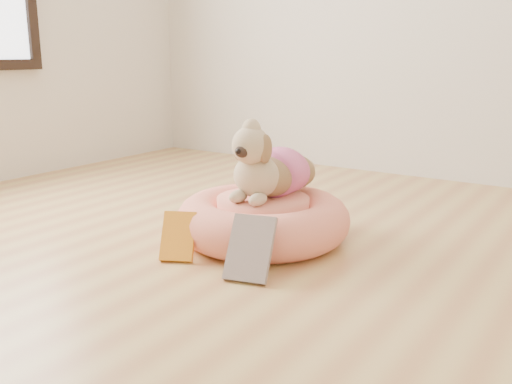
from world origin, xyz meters
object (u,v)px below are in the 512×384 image
Objects in this scene: dog at (269,156)px; book_yellow at (178,236)px; pet_bed at (263,220)px; book_white at (250,248)px.

book_yellow is (-0.15, -0.38, -0.26)m from dog.
pet_bed is 0.38m from book_yellow.
dog reaches higher than pet_bed.
book_yellow is at bearing 164.81° from book_white.
book_white is (0.32, 0.00, 0.02)m from book_yellow.
book_white is at bearing -62.98° from pet_bed.
dog is 0.48m from book_yellow.
pet_bed is 0.26m from dog.
book_white is at bearing -67.10° from dog.
pet_bed is 3.03× the size of book_white.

